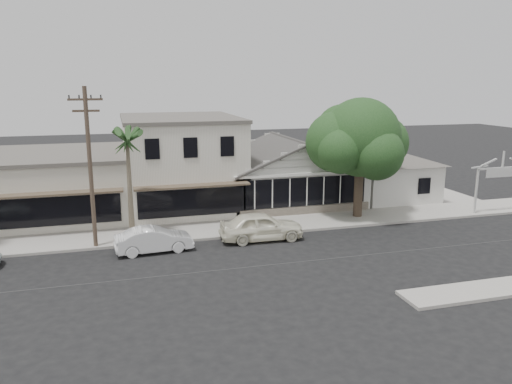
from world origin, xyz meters
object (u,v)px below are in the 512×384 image
object	(u,v)px
arch_sign	(502,170)
car_0	(261,226)
car_1	(154,240)
utility_pole	(90,165)
shade_tree	(358,139)

from	to	relation	value
arch_sign	car_0	distance (m)	18.15
car_0	car_1	xyz separation A→B (m)	(-6.31, -0.41, -0.15)
utility_pole	car_0	bearing A→B (deg)	-6.49
shade_tree	arch_sign	bearing A→B (deg)	-10.49
utility_pole	car_1	xyz separation A→B (m)	(3.13, -1.49, -4.09)
car_0	shade_tree	bearing A→B (deg)	-66.64
arch_sign	car_1	size ratio (longest dim) A/B	0.97
arch_sign	car_0	bearing A→B (deg)	-176.26
arch_sign	shade_tree	size ratio (longest dim) A/B	0.50
utility_pole	car_1	bearing A→B (deg)	-25.41
utility_pole	car_0	xyz separation A→B (m)	(9.44, -1.07, -3.95)
car_0	car_1	size ratio (longest dim) A/B	1.17
utility_pole	car_0	distance (m)	10.29
car_1	shade_tree	size ratio (longest dim) A/B	0.51
arch_sign	utility_pole	xyz separation A→B (m)	(-27.40, -0.10, 1.63)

